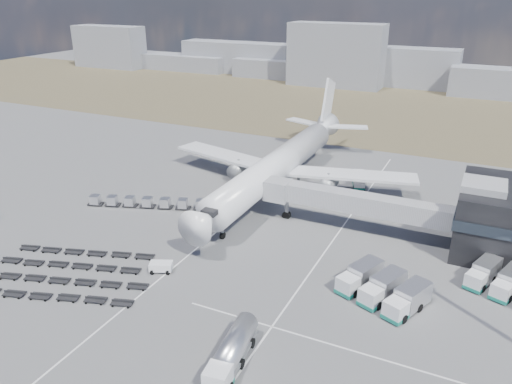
% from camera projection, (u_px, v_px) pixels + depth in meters
% --- Properties ---
extents(ground, '(420.00, 420.00, 0.00)m').
position_uv_depth(ground, '(192.00, 265.00, 71.47)').
color(ground, '#565659').
rests_on(ground, ground).
extents(grass_strip, '(420.00, 90.00, 0.01)m').
position_uv_depth(grass_strip, '(372.00, 108.00, 163.29)').
color(grass_strip, brown).
rests_on(grass_strip, ground).
extents(lane_markings, '(47.12, 110.00, 0.01)m').
position_uv_depth(lane_markings, '(263.00, 270.00, 70.09)').
color(lane_markings, silver).
rests_on(lane_markings, ground).
extents(jet_bridge, '(30.30, 3.80, 7.05)m').
position_uv_depth(jet_bridge, '(343.00, 200.00, 80.27)').
color(jet_bridge, '#939399').
rests_on(jet_bridge, ground).
extents(airliner, '(51.59, 64.53, 17.62)m').
position_uv_depth(airliner, '(281.00, 163.00, 96.48)').
color(airliner, white).
rests_on(airliner, ground).
extents(skyline, '(306.45, 25.76, 24.12)m').
position_uv_depth(skyline, '(342.00, 65.00, 202.08)').
color(skyline, gray).
rests_on(skyline, ground).
extents(fuel_tanker, '(3.82, 10.36, 3.27)m').
position_uv_depth(fuel_tanker, '(232.00, 352.00, 51.96)').
color(fuel_tanker, white).
rests_on(fuel_tanker, ground).
extents(pushback_tug, '(3.56, 2.86, 1.42)m').
position_uv_depth(pushback_tug, '(161.00, 267.00, 69.51)').
color(pushback_tug, white).
rests_on(pushback_tug, ground).
extents(catering_truck, '(3.84, 5.86, 2.49)m').
position_uv_depth(catering_truck, '(359.00, 180.00, 99.24)').
color(catering_truck, white).
rests_on(catering_truck, ground).
extents(service_trucks_near, '(11.73, 10.45, 2.94)m').
position_uv_depth(service_trucks_near, '(383.00, 288.00, 63.15)').
color(service_trucks_near, white).
rests_on(service_trucks_near, ground).
extents(service_trucks_far, '(10.80, 9.49, 2.74)m').
position_uv_depth(service_trucks_far, '(509.00, 283.00, 64.42)').
color(service_trucks_far, white).
rests_on(service_trucks_far, ground).
extents(uld_row, '(24.60, 9.92, 1.72)m').
position_uv_depth(uld_row, '(156.00, 203.00, 89.46)').
color(uld_row, black).
rests_on(uld_row, ground).
extents(baggage_dollies, '(26.40, 19.29, 0.65)m').
position_uv_depth(baggage_dollies, '(62.00, 273.00, 68.87)').
color(baggage_dollies, black).
rests_on(baggage_dollies, ground).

